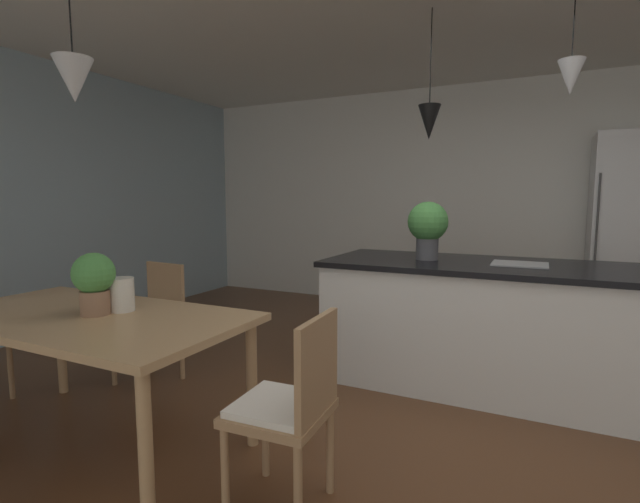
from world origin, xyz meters
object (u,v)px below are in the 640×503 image
(kitchen_island, at_px, (486,323))
(potted_plant_on_table, at_px, (94,280))
(refrigerator, at_px, (632,235))
(vase_on_dining_table, at_px, (122,294))
(chair_far_left, at_px, (153,318))
(potted_plant_on_island, at_px, (428,225))
(dining_table, at_px, (89,327))
(chair_kitchen_end, at_px, (290,405))

(kitchen_island, height_order, potted_plant_on_table, potted_plant_on_table)
(refrigerator, height_order, vase_on_dining_table, refrigerator)
(chair_far_left, height_order, kitchen_island, kitchen_island)
(potted_plant_on_table, bearing_deg, potted_plant_on_island, 52.63)
(dining_table, xyz_separation_m, vase_on_dining_table, (0.11, 0.13, 0.16))
(chair_far_left, relative_size, kitchen_island, 0.38)
(chair_far_left, distance_m, refrigerator, 4.52)
(potted_plant_on_island, bearing_deg, refrigerator, 51.72)
(chair_kitchen_end, distance_m, chair_far_left, 1.83)
(chair_kitchen_end, relative_size, kitchen_island, 0.38)
(refrigerator, height_order, potted_plant_on_table, refrigerator)
(dining_table, bearing_deg, vase_on_dining_table, 48.45)
(kitchen_island, distance_m, refrigerator, 2.35)
(refrigerator, relative_size, vase_on_dining_table, 10.75)
(chair_far_left, height_order, potted_plant_on_island, potted_plant_on_island)
(chair_kitchen_end, bearing_deg, potted_plant_on_island, 84.62)
(chair_kitchen_end, bearing_deg, refrigerator, 65.31)
(chair_kitchen_end, height_order, kitchen_island, kitchen_island)
(chair_far_left, bearing_deg, potted_plant_on_island, 28.28)
(kitchen_island, bearing_deg, potted_plant_on_island, 180.00)
(dining_table, distance_m, chair_far_left, 0.93)
(chair_kitchen_end, relative_size, refrigerator, 0.44)
(dining_table, distance_m, vase_on_dining_table, 0.24)
(potted_plant_on_table, bearing_deg, kitchen_island, 44.74)
(chair_far_left, distance_m, potted_plant_on_table, 1.03)
(chair_far_left, relative_size, refrigerator, 0.44)
(vase_on_dining_table, bearing_deg, dining_table, -131.55)
(potted_plant_on_table, distance_m, vase_on_dining_table, 0.17)
(potted_plant_on_table, bearing_deg, refrigerator, 52.15)
(chair_kitchen_end, relative_size, potted_plant_on_table, 2.60)
(refrigerator, xyz_separation_m, vase_on_dining_table, (-2.87, -3.66, -0.17))
(refrigerator, xyz_separation_m, potted_plant_on_island, (-1.57, -1.99, 0.16))
(vase_on_dining_table, bearing_deg, chair_far_left, 125.94)
(potted_plant_on_table, bearing_deg, vase_on_dining_table, 61.95)
(potted_plant_on_table, bearing_deg, chair_far_left, 118.38)
(kitchen_island, height_order, potted_plant_on_island, potted_plant_on_island)
(kitchen_island, xyz_separation_m, refrigerator, (1.13, 1.99, 0.54))
(potted_plant_on_island, distance_m, vase_on_dining_table, 2.14)
(kitchen_island, bearing_deg, potted_plant_on_table, -135.26)
(dining_table, distance_m, kitchen_island, 2.59)
(dining_table, xyz_separation_m, chair_kitchen_end, (1.25, 0.00, -0.19))
(potted_plant_on_island, distance_m, potted_plant_on_table, 2.26)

